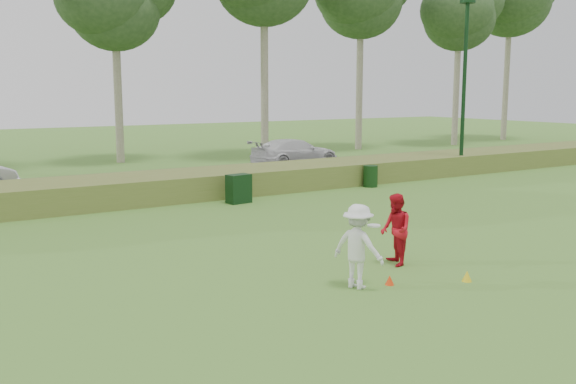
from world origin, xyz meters
TOP-DOWN VIEW (x-y plane):
  - ground at (0.00, 0.00)m, footprint 120.00×120.00m
  - reed_strip at (0.00, 12.00)m, footprint 80.00×3.00m
  - park_road at (0.00, 17.00)m, footprint 80.00×6.00m
  - lamp_post at (14.00, 11.00)m, footprint 0.70×0.70m
  - tree_4 at (2.00, 24.50)m, footprint 6.24×6.24m
  - tree_7 at (26.00, 22.80)m, footprint 6.50×6.50m
  - player_white at (-1.00, -0.24)m, footprint 1.04×1.27m
  - player_red at (0.79, 0.66)m, footprint 0.87×0.97m
  - cone_orange at (-0.33, -0.45)m, footprint 0.19×0.19m
  - cone_yellow at (1.20, -1.12)m, footprint 0.21×0.21m
  - utility_cabinet at (1.54, 9.73)m, footprint 0.87×0.61m
  - trash_bin at (7.91, 10.22)m, footprint 0.69×0.69m
  - car_right at (8.96, 17.60)m, footprint 4.88×2.16m

SIDE VIEW (x-z plane):
  - ground at x=0.00m, z-range 0.00..0.00m
  - park_road at x=0.00m, z-range 0.00..0.06m
  - cone_orange at x=-0.33m, z-range 0.00..0.21m
  - cone_yellow at x=1.20m, z-range 0.00..0.23m
  - trash_bin at x=7.91m, z-range 0.00..0.88m
  - reed_strip at x=0.00m, z-range 0.00..0.90m
  - utility_cabinet at x=1.54m, z-range 0.00..1.02m
  - car_right at x=8.96m, z-range 0.06..1.45m
  - player_red at x=0.79m, z-range 0.00..1.64m
  - player_white at x=-1.00m, z-range 0.00..1.71m
  - lamp_post at x=14.00m, z-range 1.51..9.68m
  - tree_4 at x=2.00m, z-range 2.84..14.34m
  - tree_7 at x=26.00m, z-range 3.09..15.59m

